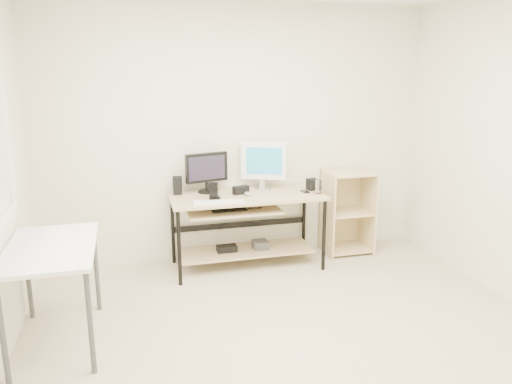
{
  "coord_description": "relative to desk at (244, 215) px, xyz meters",
  "views": [
    {
      "loc": [
        -1.14,
        -2.95,
        1.96
      ],
      "look_at": [
        -0.0,
        1.3,
        0.86
      ],
      "focal_mm": 35.0,
      "sensor_mm": 36.0,
      "label": 1
    }
  ],
  "objects": [
    {
      "name": "desk",
      "position": [
        0.0,
        0.0,
        0.0
      ],
      "size": [
        1.5,
        0.65,
        0.75
      ],
      "color": "tan",
      "rests_on": "ground"
    },
    {
      "name": "center_speaker",
      "position": [
        -0.02,
        0.04,
        0.25
      ],
      "size": [
        0.17,
        0.12,
        0.08
      ],
      "primitive_type": "cube",
      "rotation": [
        0.0,
        0.0,
        0.32
      ],
      "color": "black",
      "rests_on": "desk"
    },
    {
      "name": "speaker_right",
      "position": [
        0.72,
        0.02,
        0.27
      ],
      "size": [
        0.11,
        0.11,
        0.11
      ],
      "primitive_type": "cube",
      "rotation": [
        0.0,
        0.0,
        0.14
      ],
      "color": "black",
      "rests_on": "desk"
    },
    {
      "name": "drinking_glass",
      "position": [
        0.72,
        -0.14,
        0.28
      ],
      "size": [
        0.08,
        0.08,
        0.13
      ],
      "primitive_type": "cylinder",
      "rotation": [
        0.0,
        0.0,
        -0.33
      ],
      "color": "white",
      "rests_on": "coaster"
    },
    {
      "name": "black_monitor",
      "position": [
        -0.34,
        0.19,
        0.44
      ],
      "size": [
        0.43,
        0.18,
        0.4
      ],
      "rotation": [
        0.0,
        0.0,
        0.25
      ],
      "color": "black",
      "rests_on": "desk"
    },
    {
      "name": "mouse",
      "position": [
        0.03,
        -0.03,
        0.23
      ],
      "size": [
        0.08,
        0.11,
        0.03
      ],
      "primitive_type": "ellipsoid",
      "rotation": [
        0.0,
        0.0,
        0.23
      ],
      "color": "#A8A8AD",
      "rests_on": "desk"
    },
    {
      "name": "white_imac",
      "position": [
        0.25,
        0.18,
        0.49
      ],
      "size": [
        0.44,
        0.21,
        0.49
      ],
      "rotation": [
        0.0,
        0.0,
        -0.37
      ],
      "color": "silver",
      "rests_on": "desk"
    },
    {
      "name": "keyboard",
      "position": [
        -0.3,
        -0.24,
        0.22
      ],
      "size": [
        0.48,
        0.18,
        0.02
      ],
      "primitive_type": "cube",
      "rotation": [
        0.0,
        0.0,
        -0.11
      ],
      "color": "white",
      "rests_on": "desk"
    },
    {
      "name": "room",
      "position": [
        -0.11,
        -1.62,
        0.78
      ],
      "size": [
        4.01,
        4.01,
        2.62
      ],
      "color": "#C1B294",
      "rests_on": "ground"
    },
    {
      "name": "volume_puck",
      "position": [
        -0.3,
        -0.12,
        0.23
      ],
      "size": [
        0.07,
        0.07,
        0.03
      ],
      "primitive_type": "cylinder",
      "rotation": [
        0.0,
        0.0,
        0.06
      ],
      "color": "black",
      "rests_on": "desk"
    },
    {
      "name": "shelf_unit",
      "position": [
        1.18,
        0.16,
        -0.09
      ],
      "size": [
        0.5,
        0.4,
        0.9
      ],
      "color": "#DAC288",
      "rests_on": "ground"
    },
    {
      "name": "coaster",
      "position": [
        0.72,
        -0.14,
        0.21
      ],
      "size": [
        0.11,
        0.11,
        0.01
      ],
      "primitive_type": "cylinder",
      "rotation": [
        0.0,
        0.0,
        -0.33
      ],
      "color": "#A16C48",
      "rests_on": "desk"
    },
    {
      "name": "speaker_left",
      "position": [
        -0.63,
        0.19,
        0.3
      ],
      "size": [
        0.1,
        0.1,
        0.18
      ],
      "rotation": [
        0.0,
        0.0,
        -0.16
      ],
      "color": "black",
      "rests_on": "desk"
    },
    {
      "name": "side_table",
      "position": [
        -1.65,
        -1.06,
        0.13
      ],
      "size": [
        0.6,
        1.0,
        0.75
      ],
      "color": "white",
      "rests_on": "ground"
    },
    {
      "name": "audio_controller",
      "position": [
        -0.32,
        -0.1,
        0.29
      ],
      "size": [
        0.09,
        0.08,
        0.16
      ],
      "primitive_type": "cube",
      "rotation": [
        0.0,
        0.0,
        -0.36
      ],
      "color": "black",
      "rests_on": "desk"
    },
    {
      "name": "smartphone",
      "position": [
        0.62,
        -0.04,
        0.22
      ],
      "size": [
        0.07,
        0.12,
        0.01
      ],
      "primitive_type": "cube",
      "rotation": [
        0.0,
        0.0,
        0.08
      ],
      "color": "black",
      "rests_on": "desk"
    }
  ]
}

